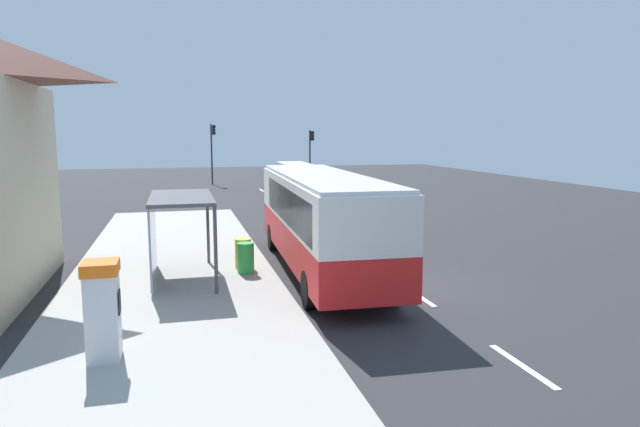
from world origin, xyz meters
TOP-DOWN VIEW (x-y plane):
  - ground_plane at (0.00, 14.00)m, footprint 56.00×92.00m
  - sidewalk_platform at (-6.40, 2.00)m, footprint 6.20×30.00m
  - lane_stripe_seg_0 at (0.25, -6.00)m, footprint 0.16×2.20m
  - lane_stripe_seg_1 at (0.25, -1.00)m, footprint 0.16×2.20m
  - lane_stripe_seg_2 at (0.25, 4.00)m, footprint 0.16×2.20m
  - lane_stripe_seg_3 at (0.25, 9.00)m, footprint 0.16×2.20m
  - lane_stripe_seg_4 at (0.25, 14.00)m, footprint 0.16×2.20m
  - lane_stripe_seg_5 at (0.25, 19.00)m, footprint 0.16×2.20m
  - lane_stripe_seg_6 at (0.25, 24.00)m, footprint 0.16×2.20m
  - lane_stripe_seg_7 at (0.25, 29.00)m, footprint 0.16×2.20m
  - bus at (-1.71, 2.28)m, footprint 2.94×11.10m
  - white_van at (2.20, 25.54)m, footprint 2.14×5.25m
  - sedan_near at (2.30, 28.66)m, footprint 1.95×4.45m
  - ticket_machine at (-7.67, -4.08)m, footprint 0.66×0.76m
  - recycling_bin_green at (-4.20, 2.08)m, footprint 0.52×0.52m
  - recycling_bin_yellow at (-4.20, 2.78)m, footprint 0.52×0.52m
  - traffic_light_near_side at (5.50, 34.25)m, footprint 0.49×0.28m
  - traffic_light_far_side at (-3.10, 35.05)m, footprint 0.49×0.28m
  - bus_shelter at (-6.41, 1.86)m, footprint 1.80×4.00m

SIDE VIEW (x-z plane):
  - ground_plane at x=0.00m, z-range -0.04..0.00m
  - lane_stripe_seg_0 at x=0.25m, z-range 0.00..0.01m
  - lane_stripe_seg_1 at x=0.25m, z-range 0.00..0.01m
  - lane_stripe_seg_2 at x=0.25m, z-range 0.00..0.01m
  - lane_stripe_seg_3 at x=0.25m, z-range 0.00..0.01m
  - lane_stripe_seg_4 at x=0.25m, z-range 0.00..0.01m
  - lane_stripe_seg_5 at x=0.25m, z-range 0.00..0.01m
  - lane_stripe_seg_6 at x=0.25m, z-range 0.00..0.01m
  - lane_stripe_seg_7 at x=0.25m, z-range 0.00..0.01m
  - sidewalk_platform at x=-6.40m, z-range 0.00..0.18m
  - recycling_bin_green at x=-4.20m, z-range 0.18..1.13m
  - recycling_bin_yellow at x=-4.20m, z-range 0.18..1.13m
  - sedan_near at x=2.30m, z-range 0.03..1.55m
  - ticket_machine at x=-7.67m, z-range 0.20..2.14m
  - white_van at x=2.20m, z-range 0.19..2.49m
  - bus at x=-1.71m, z-range 0.24..3.45m
  - bus_shelter at x=-6.41m, z-range 0.85..3.35m
  - traffic_light_near_side at x=5.50m, z-range 0.79..5.51m
  - traffic_light_far_side at x=-3.10m, z-range 0.85..6.09m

